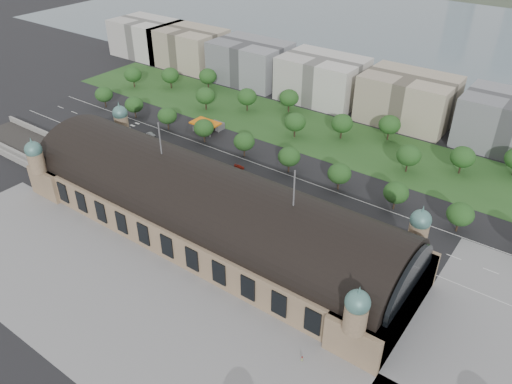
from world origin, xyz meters
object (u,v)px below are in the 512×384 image
Objects in this scene: petrol_station at (212,125)px; parked_car_0 at (147,157)px; traffic_car_3 at (239,167)px; parked_car_2 at (142,156)px; traffic_car_6 at (404,240)px; bus_west at (250,194)px; bus_mid at (294,211)px; parked_car_5 at (182,172)px; pedestrian_0 at (302,359)px; parked_car_6 at (191,175)px; bus_east at (322,222)px; parked_car_1 at (122,153)px; parked_car_3 at (128,156)px; traffic_car_2 at (176,160)px; traffic_car_4 at (275,187)px; traffic_car_1 at (151,134)px; parked_car_4 at (182,178)px; traffic_car_5 at (336,212)px; traffic_car_0 at (71,119)px.

petrol_station is 40.57m from parked_car_0.
traffic_car_3 reaches higher than parked_car_2.
bus_west reaches higher than traffic_car_6.
parked_car_0 is 77.48m from bus_mid.
parked_car_5 is at bearing -89.36° from traffic_car_6.
traffic_car_6 reaches higher than parked_car_2.
parked_car_0 is 126.84m from pedestrian_0.
parked_car_6 is 62.20m from bus_east.
bus_west is (68.99, 6.00, 0.77)m from parked_car_1.
parked_car_2 is 6.33m from parked_car_3.
traffic_car_6 is (104.80, 4.83, -0.02)m from traffic_car_2.
bus_mid is (16.42, -11.53, 0.97)m from traffic_car_4.
traffic_car_6 is at bearing 95.21° from pedestrian_0.
traffic_car_6 is at bearing -14.59° from petrol_station.
traffic_car_1 is at bearing 82.63° from bus_west.
parked_car_0 is 0.80× the size of parked_car_6.
traffic_car_1 reaches higher than parked_car_1.
traffic_car_3 is 45.58m from parked_car_2.
parked_car_3 reaches higher than traffic_car_3.
pedestrian_0 reaches higher than parked_car_4.
bus_east is at bearing 122.13° from pedestrian_0.
pedestrian_0 is (-2.25, -64.15, -0.00)m from traffic_car_6.
parked_car_6 is at bearing 155.97° from pedestrian_0.
parked_car_1 is at bearing 105.28° from traffic_car_3.
parked_car_3 is 0.40× the size of bus_mid.
pedestrian_0 is (122.87, -49.31, -0.02)m from parked_car_3.
bus_west reaches higher than parked_car_5.
parked_car_0 is 0.96× the size of parked_car_5.
bus_west is (-33.24, -10.06, 0.78)m from traffic_car_5.
parked_car_3 reaches higher than parked_car_0.
bus_east is at bearing 54.67° from parked_car_6.
parked_car_6 is (22.97, -40.28, -2.15)m from petrol_station.
bus_west reaches higher than traffic_car_4.
parked_car_5 is at bearing -66.53° from petrol_station.
parked_car_3 reaches higher than parked_car_4.
traffic_car_5 is at bearing -98.38° from traffic_car_6.
parked_car_6 is at bearing 98.65° from bus_west.
parked_car_4 is (87.96, -9.69, 0.08)m from traffic_car_0.
traffic_car_1 is (46.61, 11.88, 0.11)m from traffic_car_0.
traffic_car_2 is (74.78, 0.32, 0.13)m from traffic_car_0.
parked_car_0 is 12.87m from parked_car_1.
parked_car_1 is (-73.26, -17.53, 0.00)m from traffic_car_4.
traffic_car_4 is at bearing 73.67° from parked_car_0.
traffic_car_2 reaches higher than parked_car_0.
parked_car_1 is 1.10× the size of parked_car_3.
traffic_car_4 is at bearing 101.12° from traffic_car_2.
bus_mid reaches higher than traffic_car_1.
pedestrian_0 is at bearing 41.59° from parked_car_2.
parked_car_2 reaches higher than parked_car_5.
parked_car_5 is (-3.96, 4.00, -0.14)m from parked_car_4.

